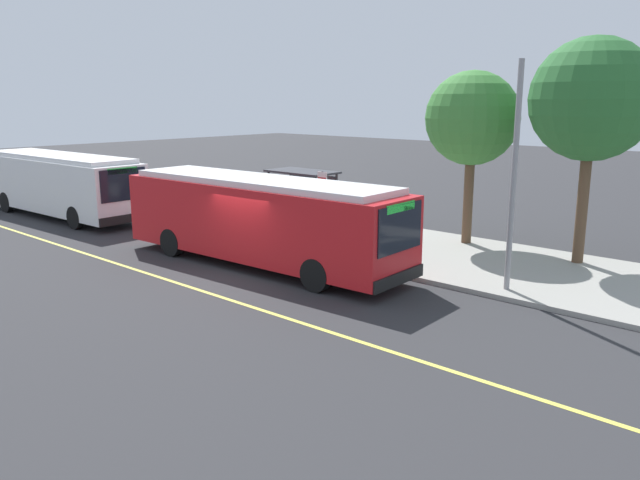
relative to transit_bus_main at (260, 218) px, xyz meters
name	(u,v)px	position (x,y,z in m)	size (l,w,h in m)	color
ground_plane	(248,273)	(0.45, -1.01, -1.62)	(120.00, 120.00, 0.00)	#2B2B2D
sidewalk_curb	(363,240)	(0.45, 4.99, -1.54)	(44.00, 6.40, 0.15)	gray
lane_stripe_center	(192,288)	(0.45, -3.21, -1.61)	(36.00, 0.14, 0.01)	#E0D64C
transit_bus_main	(260,218)	(0.00, 0.00, 0.00)	(11.14, 3.03, 2.95)	red
transit_bus_second	(60,183)	(-13.67, -0.21, 0.00)	(10.79, 2.94, 2.95)	white
bus_shelter	(302,187)	(-2.61, 4.75, 0.30)	(2.90, 1.60, 2.48)	#333338
waiting_bench	(307,219)	(-2.27, 4.68, -0.98)	(1.60, 0.48, 0.95)	brown
route_sign_post	(322,199)	(0.24, 2.85, 0.34)	(0.44, 0.08, 2.80)	#333338
pedestrian_commuter	(285,209)	(-2.66, 3.82, -0.50)	(0.24, 0.40, 1.69)	#282D47
street_tree_near_shelter	(472,119)	(3.79, 7.08, 3.16)	(3.43, 3.43, 6.37)	brown
street_tree_upstreet	(592,100)	(8.04, 6.93, 3.84)	(3.93, 3.93, 7.30)	brown
utility_pole	(514,178)	(7.66, 2.50, 1.73)	(0.16, 0.16, 6.40)	gray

